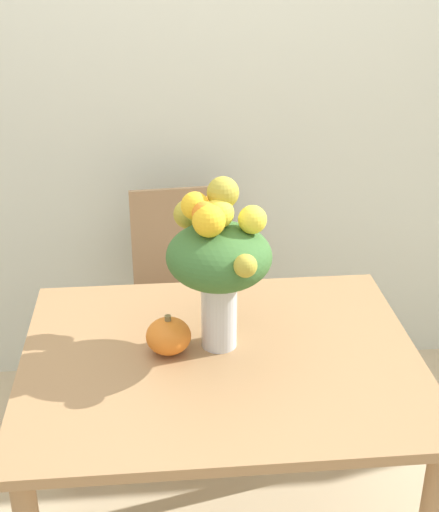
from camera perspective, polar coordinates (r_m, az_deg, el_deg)
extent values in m
cube|color=silver|center=(2.85, -2.11, 15.00)|extent=(8.00, 0.06, 2.70)
cube|color=#9E754C|center=(2.01, 0.11, -8.29)|extent=(1.11, 0.89, 0.03)
cylinder|color=#9E754C|center=(2.56, -12.02, -11.03)|extent=(0.06, 0.06, 0.74)
cylinder|color=#9E754C|center=(2.62, 10.27, -9.89)|extent=(0.06, 0.06, 0.74)
cylinder|color=silver|center=(1.99, 0.00, -4.38)|extent=(0.10, 0.10, 0.22)
cylinder|color=silver|center=(2.03, 0.00, -6.06)|extent=(0.09, 0.09, 0.09)
cylinder|color=#38662D|center=(1.97, 0.58, -3.39)|extent=(0.00, 0.01, 0.28)
cylinder|color=#38662D|center=(1.99, 0.13, -3.14)|extent=(0.00, 0.01, 0.28)
cylinder|color=#38662D|center=(1.98, -0.50, -3.27)|extent=(0.00, 0.01, 0.28)
cylinder|color=#38662D|center=(1.96, -0.44, -3.60)|extent=(0.00, 0.01, 0.28)
cylinder|color=#38662D|center=(1.96, 0.23, -3.68)|extent=(0.01, 0.01, 0.28)
ellipsoid|color=#38662D|center=(1.91, 0.00, 0.00)|extent=(0.29, 0.29, 0.17)
sphere|color=#AD9E33|center=(1.95, -1.52, 3.81)|extent=(0.06, 0.06, 0.06)
sphere|color=#D64C23|center=(2.03, -0.09, 4.32)|extent=(0.07, 0.07, 0.07)
sphere|color=yellow|center=(1.86, 0.09, 3.46)|extent=(0.08, 0.08, 0.08)
sphere|color=orange|center=(1.95, -0.84, 3.95)|extent=(0.06, 0.06, 0.06)
sphere|color=#AD9E33|center=(1.88, 0.27, 5.10)|extent=(0.09, 0.09, 0.09)
sphere|color=yellow|center=(1.87, 2.65, 2.93)|extent=(0.08, 0.08, 0.08)
sphere|color=orange|center=(1.83, -1.24, 3.44)|extent=(0.06, 0.06, 0.06)
sphere|color=yellow|center=(1.92, -1.80, 3.73)|extent=(0.07, 0.07, 0.07)
sphere|color=yellow|center=(1.86, -1.99, 4.04)|extent=(0.07, 0.07, 0.07)
sphere|color=yellow|center=(1.83, -0.86, 2.84)|extent=(0.09, 0.09, 0.09)
sphere|color=#AD9E33|center=(1.78, 2.09, -0.79)|extent=(0.06, 0.06, 0.06)
sphere|color=#AD9E33|center=(2.03, -2.54, 3.36)|extent=(0.08, 0.08, 0.08)
ellipsoid|color=orange|center=(2.00, -4.10, -6.40)|extent=(0.13, 0.13, 0.10)
cylinder|color=brown|center=(1.97, -4.15, -5.07)|extent=(0.02, 0.02, 0.02)
cube|color=#9E7A56|center=(2.76, -2.37, -5.24)|extent=(0.45, 0.45, 0.02)
cylinder|color=#9E7A56|center=(2.74, -5.39, -11.57)|extent=(0.04, 0.04, 0.45)
cylinder|color=#9E7A56|center=(2.77, 1.74, -10.88)|extent=(0.04, 0.04, 0.45)
cylinder|color=#9E7A56|center=(3.02, -5.96, -7.70)|extent=(0.04, 0.04, 0.45)
cylinder|color=#9E7A56|center=(3.05, 0.47, -7.14)|extent=(0.04, 0.04, 0.45)
cube|color=#9E7A56|center=(2.82, -3.00, 1.04)|extent=(0.40, 0.05, 0.46)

